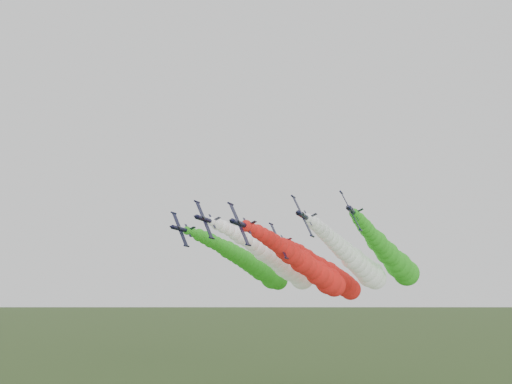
{
  "coord_description": "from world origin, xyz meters",
  "views": [
    {
      "loc": [
        35.29,
        -95.82,
        28.42
      ],
      "look_at": [
        1.51,
        0.25,
        49.03
      ],
      "focal_mm": 35.0,
      "sensor_mm": 36.0,
      "label": 1
    }
  ],
  "objects_px": {
    "jet_lead": "(311,268)",
    "jet_outer_right": "(393,258)",
    "jet_inner_right": "(358,263)",
    "jet_inner_left": "(281,263)",
    "jet_outer_left": "(255,266)",
    "jet_trail": "(333,276)"
  },
  "relations": [
    {
      "from": "jet_lead",
      "to": "jet_outer_left",
      "type": "bearing_deg",
      "value": 141.61
    },
    {
      "from": "jet_lead",
      "to": "jet_inner_right",
      "type": "distance_m",
      "value": 13.17
    },
    {
      "from": "jet_inner_right",
      "to": "jet_outer_right",
      "type": "xyz_separation_m",
      "value": [
        8.24,
        7.17,
        1.39
      ]
    },
    {
      "from": "jet_inner_right",
      "to": "jet_outer_left",
      "type": "relative_size",
      "value": 1.0
    },
    {
      "from": "jet_inner_left",
      "to": "jet_outer_left",
      "type": "bearing_deg",
      "value": 144.38
    },
    {
      "from": "jet_lead",
      "to": "jet_inner_left",
      "type": "distance_m",
      "value": 14.25
    },
    {
      "from": "jet_lead",
      "to": "jet_trail",
      "type": "xyz_separation_m",
      "value": [
        1.16,
        22.81,
        -1.28
      ]
    },
    {
      "from": "jet_inner_left",
      "to": "jet_outer_left",
      "type": "distance_m",
      "value": 12.42
    },
    {
      "from": "jet_trail",
      "to": "jet_inner_left",
      "type": "bearing_deg",
      "value": -130.99
    },
    {
      "from": "jet_lead",
      "to": "jet_outer_left",
      "type": "xyz_separation_m",
      "value": [
        -20.75,
        16.44,
        1.81
      ]
    },
    {
      "from": "jet_lead",
      "to": "jet_outer_right",
      "type": "bearing_deg",
      "value": 39.13
    },
    {
      "from": "jet_outer_left",
      "to": "jet_outer_right",
      "type": "height_order",
      "value": "jet_outer_right"
    },
    {
      "from": "jet_outer_left",
      "to": "jet_outer_right",
      "type": "relative_size",
      "value": 0.99
    },
    {
      "from": "jet_inner_left",
      "to": "jet_inner_right",
      "type": "distance_m",
      "value": 21.06
    },
    {
      "from": "jet_outer_right",
      "to": "jet_inner_right",
      "type": "bearing_deg",
      "value": -138.99
    },
    {
      "from": "jet_lead",
      "to": "jet_outer_right",
      "type": "xyz_separation_m",
      "value": [
        18.6,
        15.13,
        3.04
      ]
    },
    {
      "from": "jet_lead",
      "to": "jet_outer_left",
      "type": "distance_m",
      "value": 26.54
    },
    {
      "from": "jet_trail",
      "to": "jet_outer_right",
      "type": "bearing_deg",
      "value": -23.75
    },
    {
      "from": "jet_trail",
      "to": "jet_inner_right",
      "type": "bearing_deg",
      "value": -58.22
    },
    {
      "from": "jet_inner_left",
      "to": "jet_inner_right",
      "type": "relative_size",
      "value": 1.01
    },
    {
      "from": "jet_inner_left",
      "to": "jet_trail",
      "type": "xyz_separation_m",
      "value": [
        11.82,
        13.6,
        -3.41
      ]
    },
    {
      "from": "jet_inner_right",
      "to": "jet_trail",
      "type": "height_order",
      "value": "jet_inner_right"
    }
  ]
}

